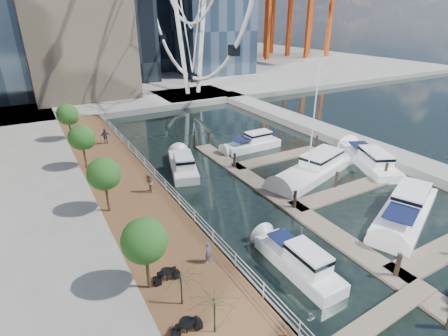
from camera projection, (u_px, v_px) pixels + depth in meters
ground at (338, 275)px, 22.89m from camera, size 520.00×520.00×0.00m
boardwalk at (135, 203)px, 30.49m from camera, size 6.00×60.00×1.00m
seawall at (168, 195)px, 31.85m from camera, size 0.25×60.00×1.00m
land_far at (79, 69)px, 103.54m from camera, size 200.00×114.00×1.00m
breakwater at (333, 135)px, 47.62m from camera, size 4.00×60.00×1.00m
pier at (193, 96)px, 70.26m from camera, size 14.00×12.00×1.00m
railing at (166, 185)px, 31.39m from camera, size 0.10×60.00×1.05m
floating_docks at (320, 183)px, 34.22m from camera, size 16.00×34.00×2.60m
street_trees at (104, 174)px, 27.06m from camera, size 2.60×42.60×4.60m
yacht_foreground at (404, 217)px, 29.40m from camera, size 12.06×7.49×2.15m
pedestrian_near at (208, 253)px, 22.22m from camera, size 0.66×0.61×1.51m
pedestrian_mid at (149, 183)px, 30.87m from camera, size 0.72×0.91×1.84m
pedestrian_far at (105, 136)px, 42.57m from camera, size 1.14×0.54×1.90m
moored_yachts at (311, 178)px, 36.31m from camera, size 24.77×32.14×11.50m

